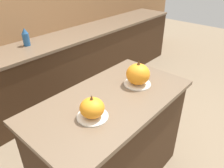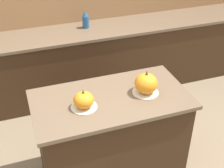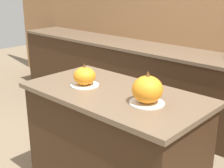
% 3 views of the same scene
% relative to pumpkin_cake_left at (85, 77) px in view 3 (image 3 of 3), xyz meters
% --- Properties ---
extents(kitchen_island, '(1.33, 0.71, 0.92)m').
position_rel_pumpkin_cake_left_xyz_m(kitchen_island, '(0.25, 0.05, -0.53)').
color(kitchen_island, '#382314').
rests_on(kitchen_island, ground_plane).
extents(back_counter, '(6.00, 0.60, 0.91)m').
position_rel_pumpkin_cake_left_xyz_m(back_counter, '(0.25, 1.53, -0.53)').
color(back_counter, '#382314').
rests_on(back_counter, ground_plane).
extents(pumpkin_cake_left, '(0.21, 0.21, 0.17)m').
position_rel_pumpkin_cake_left_xyz_m(pumpkin_cake_left, '(0.00, 0.00, 0.00)').
color(pumpkin_cake_left, silver).
rests_on(pumpkin_cake_left, kitchen_island).
extents(pumpkin_cake_right, '(0.23, 0.23, 0.22)m').
position_rel_pumpkin_cake_left_xyz_m(pumpkin_cake_right, '(0.55, 0.03, 0.02)').
color(pumpkin_cake_right, silver).
rests_on(pumpkin_cake_right, kitchen_island).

